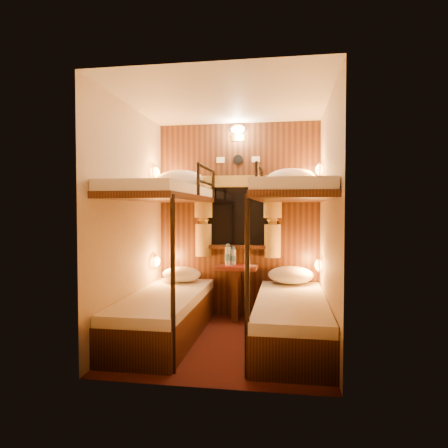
% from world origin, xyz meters
% --- Properties ---
extents(floor, '(2.10, 2.10, 0.00)m').
position_xyz_m(floor, '(0.00, 0.00, 0.00)').
color(floor, '#3B1710').
rests_on(floor, ground).
extents(ceiling, '(2.10, 2.10, 0.00)m').
position_xyz_m(ceiling, '(0.00, 0.00, 2.40)').
color(ceiling, silver).
rests_on(ceiling, wall_back).
extents(wall_back, '(2.40, 0.00, 2.40)m').
position_xyz_m(wall_back, '(0.00, 1.05, 1.20)').
color(wall_back, '#C6B293').
rests_on(wall_back, floor).
extents(wall_front, '(2.40, 0.00, 2.40)m').
position_xyz_m(wall_front, '(0.00, -1.05, 1.20)').
color(wall_front, '#C6B293').
rests_on(wall_front, floor).
extents(wall_left, '(0.00, 2.40, 2.40)m').
position_xyz_m(wall_left, '(-1.00, 0.00, 1.20)').
color(wall_left, '#C6B293').
rests_on(wall_left, floor).
extents(wall_right, '(0.00, 2.40, 2.40)m').
position_xyz_m(wall_right, '(1.00, 0.00, 1.20)').
color(wall_right, '#C6B293').
rests_on(wall_right, floor).
extents(back_panel, '(2.00, 0.03, 2.40)m').
position_xyz_m(back_panel, '(0.00, 1.04, 1.20)').
color(back_panel, black).
rests_on(back_panel, floor).
extents(bunk_left, '(0.72, 1.90, 1.82)m').
position_xyz_m(bunk_left, '(-0.65, 0.07, 0.56)').
color(bunk_left, black).
rests_on(bunk_left, floor).
extents(bunk_right, '(0.72, 1.90, 1.82)m').
position_xyz_m(bunk_right, '(0.65, 0.07, 0.56)').
color(bunk_right, black).
rests_on(bunk_right, floor).
extents(window, '(1.00, 0.12, 0.79)m').
position_xyz_m(window, '(0.00, 1.00, 1.18)').
color(window, black).
rests_on(window, back_panel).
extents(curtains, '(1.10, 0.22, 1.00)m').
position_xyz_m(curtains, '(0.00, 0.97, 1.26)').
color(curtains, olive).
rests_on(curtains, back_panel).
extents(back_fixtures, '(0.54, 0.09, 0.48)m').
position_xyz_m(back_fixtures, '(0.00, 1.00, 2.25)').
color(back_fixtures, black).
rests_on(back_fixtures, back_panel).
extents(reading_lamps, '(2.00, 0.20, 1.25)m').
position_xyz_m(reading_lamps, '(-0.00, 0.70, 1.24)').
color(reading_lamps, orange).
rests_on(reading_lamps, wall_left).
extents(table, '(0.50, 0.34, 0.66)m').
position_xyz_m(table, '(0.00, 0.85, 0.41)').
color(table, maroon).
rests_on(table, floor).
extents(bottle_left, '(0.08, 0.08, 0.26)m').
position_xyz_m(bottle_left, '(-0.11, 0.88, 0.76)').
color(bottle_left, '#99BFE5').
rests_on(bottle_left, table).
extents(bottle_right, '(0.07, 0.07, 0.23)m').
position_xyz_m(bottle_right, '(-0.04, 0.88, 0.75)').
color(bottle_right, '#99BFE5').
rests_on(bottle_right, table).
extents(sachet_a, '(0.10, 0.09, 0.01)m').
position_xyz_m(sachet_a, '(0.20, 0.88, 0.65)').
color(sachet_a, silver).
rests_on(sachet_a, table).
extents(sachet_b, '(0.07, 0.06, 0.01)m').
position_xyz_m(sachet_b, '(0.13, 0.92, 0.65)').
color(sachet_b, silver).
rests_on(sachet_b, table).
extents(pillow_lower_left, '(0.47, 0.34, 0.18)m').
position_xyz_m(pillow_lower_left, '(-0.65, 0.74, 0.55)').
color(pillow_lower_left, white).
rests_on(pillow_lower_left, bunk_left).
extents(pillow_lower_right, '(0.53, 0.38, 0.21)m').
position_xyz_m(pillow_lower_right, '(0.65, 0.81, 0.56)').
color(pillow_lower_right, white).
rests_on(pillow_lower_right, bunk_right).
extents(pillow_upper_left, '(0.55, 0.39, 0.21)m').
position_xyz_m(pillow_upper_left, '(-0.65, 0.71, 1.69)').
color(pillow_upper_left, white).
rests_on(pillow_upper_left, bunk_left).
extents(pillow_upper_right, '(0.55, 0.39, 0.22)m').
position_xyz_m(pillow_upper_right, '(0.65, 0.75, 1.70)').
color(pillow_upper_right, white).
rests_on(pillow_upper_right, bunk_right).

